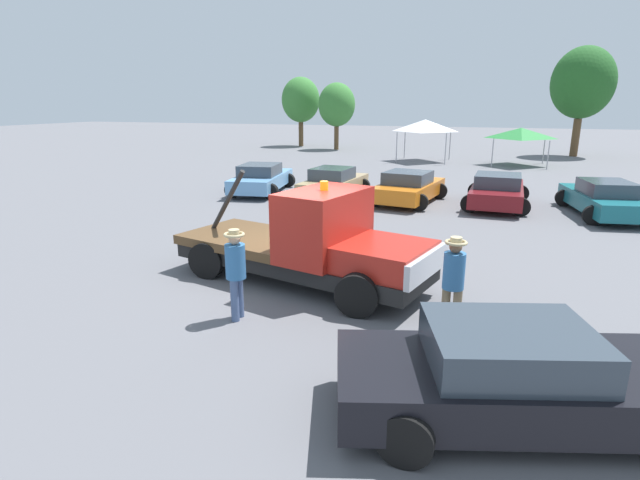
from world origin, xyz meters
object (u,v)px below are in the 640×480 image
at_px(parked_car_orange, 408,188).
at_px(parked_car_maroon, 497,191).
at_px(foreground_car, 521,377).
at_px(tree_center, 337,105).
at_px(parked_car_skyblue, 261,179).
at_px(tree_left, 583,83).
at_px(tree_right, 301,100).
at_px(canopy_tent_green, 521,133).
at_px(person_near_truck, 453,277).
at_px(parked_car_teal, 603,199).
at_px(canopy_tent_white, 425,126).
at_px(tow_truck, 313,245).
at_px(person_at_hood, 236,267).
at_px(traffic_cone, 265,236).
at_px(parked_car_tan, 334,183).

height_order(parked_car_orange, parked_car_maroon, same).
height_order(foreground_car, tree_center, tree_center).
distance_m(parked_car_skyblue, tree_left, 28.30).
distance_m(foreground_car, tree_right, 43.56).
bearing_deg(parked_car_orange, canopy_tent_green, -8.51).
relative_size(parked_car_skyblue, parked_car_maroon, 1.07).
distance_m(person_near_truck, parked_car_skyblue, 15.62).
bearing_deg(parked_car_teal, canopy_tent_white, 18.75).
distance_m(tow_truck, tree_right, 38.20).
bearing_deg(parked_car_orange, person_at_hood, -176.48).
height_order(canopy_tent_green, traffic_cone, canopy_tent_green).
distance_m(tree_center, traffic_cone, 31.37).
relative_size(tow_truck, person_at_hood, 3.64).
height_order(person_near_truck, person_at_hood, person_near_truck).
bearing_deg(parked_car_skyblue, person_at_hood, -165.36).
relative_size(parked_car_maroon, tree_right, 0.73).
bearing_deg(traffic_cone, tow_truck, -47.06).
relative_size(parked_car_orange, parked_car_teal, 0.90).
distance_m(parked_car_tan, parked_car_orange, 3.33).
height_order(person_at_hood, tree_right, tree_right).
xyz_separation_m(parked_car_maroon, tree_left, (5.67, 22.71, 4.84)).
distance_m(person_near_truck, parked_car_orange, 12.29).
distance_m(parked_car_maroon, tree_center, 26.22).
xyz_separation_m(foreground_car, person_near_truck, (-1.08, 2.47, 0.41)).
distance_m(tow_truck, parked_car_tan, 10.98).
bearing_deg(traffic_cone, parked_car_teal, 36.85).
bearing_deg(traffic_cone, tree_left, 68.56).
relative_size(foreground_car, parked_car_orange, 1.15).
relative_size(parked_car_maroon, canopy_tent_green, 1.38).
height_order(tree_left, tree_right, tree_left).
height_order(parked_car_maroon, canopy_tent_green, canopy_tent_green).
relative_size(parked_car_teal, traffic_cone, 9.10).
height_order(foreground_car, canopy_tent_white, canopy_tent_white).
relative_size(person_at_hood, parked_car_teal, 0.36).
height_order(person_near_truck, tree_right, tree_right).
height_order(parked_car_teal, canopy_tent_green, canopy_tent_green).
distance_m(parked_car_orange, parked_car_teal, 7.22).
bearing_deg(tow_truck, traffic_cone, 147.19).
distance_m(foreground_car, parked_car_maroon, 14.80).
height_order(parked_car_teal, tree_right, tree_right).
bearing_deg(parked_car_tan, parked_car_skyblue, 92.06).
bearing_deg(tow_truck, person_near_truck, -10.95).
height_order(foreground_car, parked_car_tan, same).
distance_m(canopy_tent_white, tree_center, 11.06).
bearing_deg(parked_car_tan, person_near_truck, -148.88).
bearing_deg(canopy_tent_white, person_at_hood, -89.47).
xyz_separation_m(tow_truck, traffic_cone, (-2.47, 2.66, -0.70)).
distance_m(parked_car_tan, tree_center, 23.61).
bearing_deg(canopy_tent_green, tow_truck, -101.63).
bearing_deg(parked_car_maroon, tree_center, 33.56).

